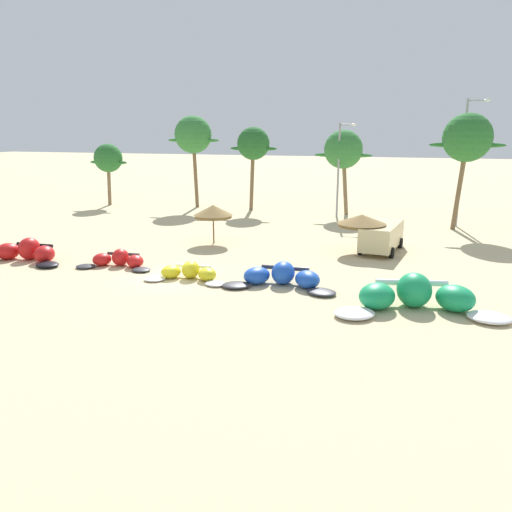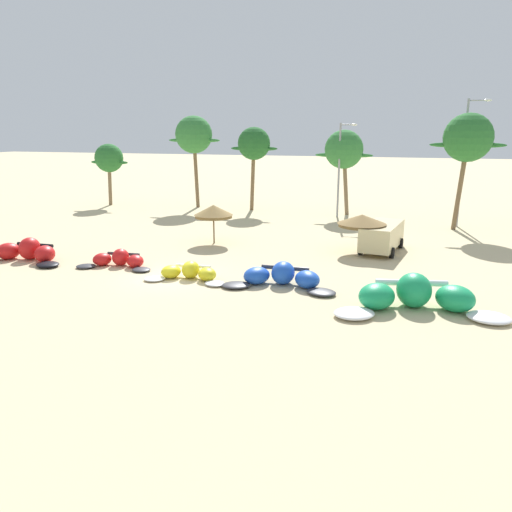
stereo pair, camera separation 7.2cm
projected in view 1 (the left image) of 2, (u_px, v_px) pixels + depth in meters
name	position (u px, v px, depth m)	size (l,w,h in m)	color
ground_plane	(172.00, 277.00, 27.27)	(260.00, 260.00, 0.00)	beige
kite_far_left	(26.00, 252.00, 30.54)	(6.09, 2.83, 1.36)	black
kite_left	(118.00, 260.00, 29.27)	(4.78, 2.39, 0.99)	#333338
kite_left_of_center	(189.00, 273.00, 26.77)	(4.73, 2.27, 0.93)	white
kite_center	(282.00, 277.00, 25.64)	(6.12, 2.89, 1.18)	#333338
kite_right_of_center	(416.00, 297.00, 22.19)	(7.57, 4.35, 1.55)	white
beach_umbrella_near_van	(213.00, 211.00, 34.84)	(2.71, 2.71, 2.71)	brown
beach_umbrella_middle	(362.00, 220.00, 32.12)	(3.12, 3.12, 2.51)	brown
parked_van	(382.00, 235.00, 32.83)	(2.71, 5.11, 1.84)	beige
palm_leftmost	(108.00, 159.00, 52.18)	(4.39, 2.93, 6.38)	#7F6647
palm_left	(193.00, 135.00, 50.24)	(5.57, 3.71, 9.16)	brown
palm_left_of_gap	(253.00, 145.00, 48.46)	(4.71, 3.14, 8.05)	brown
palm_center_left	(343.00, 150.00, 46.05)	(5.30, 3.53, 7.79)	#7F6647
palm_center_right	(467.00, 139.00, 38.48)	(5.57, 3.72, 9.04)	brown
lamppost_west	(340.00, 165.00, 45.02)	(1.52, 0.24, 8.36)	gray
lamppost_west_center	(464.00, 157.00, 40.24)	(1.76, 0.24, 10.14)	gray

